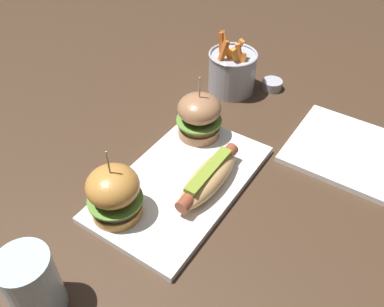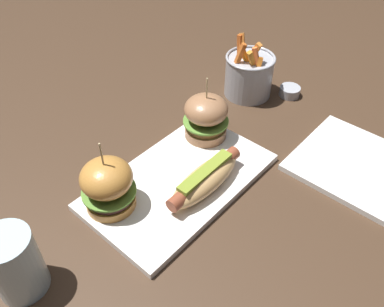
{
  "view_description": "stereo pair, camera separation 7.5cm",
  "coord_description": "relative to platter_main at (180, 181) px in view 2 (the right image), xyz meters",
  "views": [
    {
      "loc": [
        -0.43,
        -0.31,
        0.56
      ],
      "look_at": [
        0.04,
        0.0,
        0.05
      ],
      "focal_mm": 37.55,
      "sensor_mm": 36.0,
      "label": 1
    },
    {
      "loc": [
        -0.38,
        -0.37,
        0.56
      ],
      "look_at": [
        0.04,
        0.0,
        0.05
      ],
      "focal_mm": 37.55,
      "sensor_mm": 36.0,
      "label": 2
    }
  ],
  "objects": [
    {
      "name": "ground_plane",
      "position": [
        0.0,
        0.0,
        -0.01
      ],
      "size": [
        3.0,
        3.0,
        0.0
      ],
      "primitive_type": "plane",
      "color": "#422D1E"
    },
    {
      "name": "platter_main",
      "position": [
        0.0,
        0.0,
        0.0
      ],
      "size": [
        0.36,
        0.21,
        0.01
      ],
      "primitive_type": "cube",
      "color": "white",
      "rests_on": "ground"
    },
    {
      "name": "water_glass",
      "position": [
        -0.31,
        0.03,
        0.05
      ],
      "size": [
        0.08,
        0.08,
        0.11
      ],
      "primitive_type": "cylinder",
      "color": "silver",
      "rests_on": "ground"
    },
    {
      "name": "hot_dog",
      "position": [
        0.01,
        -0.05,
        0.03
      ],
      "size": [
        0.18,
        0.06,
        0.05
      ],
      "color": "tan",
      "rests_on": "platter_main"
    },
    {
      "name": "side_plate",
      "position": [
        0.27,
        -0.23,
        -0.0
      ],
      "size": [
        0.22,
        0.22,
        0.01
      ],
      "primitive_type": "cube",
      "rotation": [
        0.0,
        0.0,
        -0.0
      ],
      "color": "white",
      "rests_on": "ground"
    },
    {
      "name": "sauce_ramekin",
      "position": [
        0.4,
        -0.0,
        0.01
      ],
      "size": [
        0.05,
        0.05,
        0.02
      ],
      "color": "#A8AAB2",
      "rests_on": "ground"
    },
    {
      "name": "slider_right",
      "position": [
        0.13,
        0.05,
        0.06
      ],
      "size": [
        0.1,
        0.1,
        0.14
      ],
      "color": "#9F6E49",
      "rests_on": "platter_main"
    },
    {
      "name": "fries_bucket",
      "position": [
        0.34,
        0.08,
        0.05
      ],
      "size": [
        0.12,
        0.12,
        0.15
      ],
      "color": "#A8AAB2",
      "rests_on": "ground"
    },
    {
      "name": "slider_left",
      "position": [
        -0.13,
        0.05,
        0.06
      ],
      "size": [
        0.09,
        0.09,
        0.14
      ],
      "color": "#C28138",
      "rests_on": "platter_main"
    }
  ]
}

